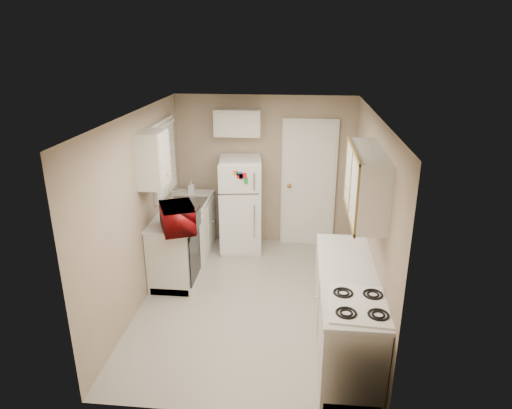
{
  "coord_description": "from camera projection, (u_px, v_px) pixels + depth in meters",
  "views": [
    {
      "loc": [
        0.56,
        -5.08,
        3.22
      ],
      "look_at": [
        0.0,
        0.5,
        1.15
      ],
      "focal_mm": 32.0,
      "sensor_mm": 36.0,
      "label": 1
    }
  ],
  "objects": [
    {
      "name": "right_counter",
      "position": [
        346.0,
        310.0,
        4.91
      ],
      "size": [
        0.6,
        2.0,
        0.9
      ],
      "primitive_type": "cube",
      "color": "silver",
      "rests_on": "floor"
    },
    {
      "name": "floor",
      "position": [
        252.0,
        301.0,
        5.91
      ],
      "size": [
        3.8,
        3.8,
        0.0
      ],
      "primitive_type": "plane",
      "color": "beige",
      "rests_on": "ground"
    },
    {
      "name": "upper_cabinet_right",
      "position": [
        367.0,
        183.0,
        4.7
      ],
      "size": [
        0.3,
        1.2,
        0.7
      ],
      "primitive_type": "cube",
      "color": "silver",
      "rests_on": "wall_right"
    },
    {
      "name": "ceiling",
      "position": [
        252.0,
        115.0,
        5.08
      ],
      "size": [
        3.8,
        3.8,
        0.0
      ],
      "primitive_type": "plane",
      "color": "white",
      "rests_on": "floor"
    },
    {
      "name": "sink",
      "position": [
        185.0,
        208.0,
        6.7
      ],
      "size": [
        0.54,
        0.74,
        0.16
      ],
      "primitive_type": "cube",
      "color": "gray",
      "rests_on": "left_counter"
    },
    {
      "name": "wall_front",
      "position": [
        227.0,
        300.0,
        3.72
      ],
      "size": [
        2.8,
        2.8,
        0.0
      ],
      "primitive_type": "plane",
      "color": "tan",
      "rests_on": "floor"
    },
    {
      "name": "stove",
      "position": [
        356.0,
        349.0,
        4.36
      ],
      "size": [
        0.6,
        0.72,
        0.83
      ],
      "primitive_type": "cube",
      "rotation": [
        0.0,
        0.0,
        -0.07
      ],
      "color": "white",
      "rests_on": "floor"
    },
    {
      "name": "wall_right",
      "position": [
        370.0,
        219.0,
        5.37
      ],
      "size": [
        3.8,
        3.8,
        0.0
      ],
      "primitive_type": "plane",
      "color": "tan",
      "rests_on": "floor"
    },
    {
      "name": "soap_bottle",
      "position": [
        191.0,
        187.0,
        7.16
      ],
      "size": [
        0.1,
        0.1,
        0.2
      ],
      "primitive_type": "imported",
      "rotation": [
        0.0,
        0.0,
        0.06
      ],
      "color": "silver",
      "rests_on": "left_counter"
    },
    {
      "name": "upper_cabinet_left",
      "position": [
        153.0,
        159.0,
        5.61
      ],
      "size": [
        0.3,
        0.45,
        0.7
      ],
      "primitive_type": "cube",
      "color": "silver",
      "rests_on": "wall_left"
    },
    {
      "name": "wall_back",
      "position": [
        265.0,
        171.0,
        7.27
      ],
      "size": [
        2.8,
        2.8,
        0.0
      ],
      "primitive_type": "plane",
      "color": "tan",
      "rests_on": "floor"
    },
    {
      "name": "wall_left",
      "position": [
        139.0,
        211.0,
        5.63
      ],
      "size": [
        3.8,
        3.8,
        0.0
      ],
      "primitive_type": "plane",
      "color": "tan",
      "rests_on": "floor"
    },
    {
      "name": "dishwasher",
      "position": [
        194.0,
        254.0,
        6.1
      ],
      "size": [
        0.03,
        0.58,
        0.72
      ],
      "primitive_type": "cube",
      "color": "black",
      "rests_on": "floor"
    },
    {
      "name": "window_blinds",
      "position": [
        165.0,
        158.0,
        6.46
      ],
      "size": [
        0.1,
        0.98,
        1.08
      ],
      "primitive_type": "cube",
      "color": "silver",
      "rests_on": "wall_left"
    },
    {
      "name": "left_counter",
      "position": [
        184.0,
        237.0,
        6.7
      ],
      "size": [
        0.6,
        1.8,
        0.9
      ],
      "primitive_type": "cube",
      "color": "silver",
      "rests_on": "floor"
    },
    {
      "name": "refrigerator",
      "position": [
        241.0,
        205.0,
        7.12
      ],
      "size": [
        0.69,
        0.67,
        1.5
      ],
      "primitive_type": "cube",
      "rotation": [
        0.0,
        0.0,
        0.13
      ],
      "color": "white",
      "rests_on": "floor"
    },
    {
      "name": "microwave",
      "position": [
        178.0,
        219.0,
        5.77
      ],
      "size": [
        0.67,
        0.53,
        0.39
      ],
      "primitive_type": "imported",
      "rotation": [
        0.0,
        0.0,
        1.98
      ],
      "color": "maroon",
      "rests_on": "left_counter"
    },
    {
      "name": "interior_door",
      "position": [
        308.0,
        184.0,
        7.23
      ],
      "size": [
        0.86,
        0.06,
        2.08
      ],
      "primitive_type": "cube",
      "color": "white",
      "rests_on": "floor"
    },
    {
      "name": "cabinet_over_fridge",
      "position": [
        238.0,
        122.0,
        6.89
      ],
      "size": [
        0.7,
        0.3,
        0.4
      ],
      "primitive_type": "cube",
      "color": "silver",
      "rests_on": "wall_back"
    }
  ]
}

